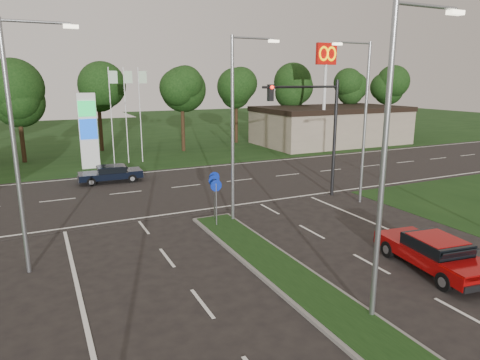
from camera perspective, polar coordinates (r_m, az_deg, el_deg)
name	(u,v)px	position (r m, az deg, el deg)	size (l,w,h in m)	color
verge_far	(102,135)	(58.66, -17.88, 5.75)	(160.00, 50.00, 0.02)	black
cross_road	(172,188)	(28.69, -9.10, -1.05)	(160.00, 12.00, 0.02)	black
commercial_building	(331,126)	(49.10, 11.99, 7.11)	(16.00, 9.00, 4.00)	gray
streetlight_median_near	(390,151)	(12.51, 19.36, 3.66)	(2.53, 0.22, 9.00)	gray
streetlight_median_far	(236,121)	(20.76, -0.50, 7.93)	(2.53, 0.22, 9.00)	gray
streetlight_left_far	(19,136)	(16.84, -27.34, 5.22)	(2.53, 0.22, 9.00)	gray
streetlight_right_far	(363,115)	(25.07, 16.04, 8.34)	(2.53, 0.22, 9.00)	gray
traffic_signal	(317,121)	(25.66, 10.29, 7.78)	(5.10, 0.42, 7.00)	black
median_signs	(215,189)	(21.31, -3.38, -1.15)	(1.16, 1.76, 2.38)	gray
gas_pylon	(91,129)	(36.19, -19.26, 6.47)	(5.80, 1.26, 8.00)	silver
mcdonalds_sign	(326,69)	(43.23, 11.37, 14.29)	(2.20, 0.47, 10.40)	silver
treeline_far	(122,81)	(43.38, -15.51, 12.55)	(6.00, 6.00, 9.90)	black
red_sedan	(434,252)	(17.80, 24.49, -8.76)	(2.50, 4.90, 1.29)	#970808
navy_sedan	(111,173)	(31.15, -16.86, 0.85)	(4.29, 1.90, 1.16)	black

